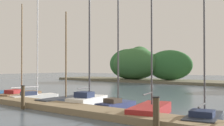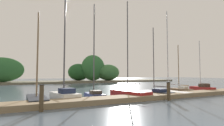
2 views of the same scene
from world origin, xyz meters
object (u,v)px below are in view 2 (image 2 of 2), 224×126
object	(u,v)px
sailboat_10	(201,88)
mooring_piling_1	(42,98)
sailboat_3	(36,98)
sailboat_4	(64,94)
sailboat_7	(155,92)
sailboat_8	(169,91)
mooring_piling_2	(169,91)
sailboat_6	(129,93)
sailboat_9	(180,89)
sailboat_5	(94,93)

from	to	relation	value
sailboat_10	mooring_piling_1	distance (m)	17.38
sailboat_3	sailboat_10	world-z (taller)	sailboat_3
sailboat_4	sailboat_7	xyz separation A→B (m)	(8.09, -1.03, -0.17)
sailboat_8	mooring_piling_2	world-z (taller)	sailboat_8
sailboat_10	mooring_piling_2	bearing A→B (deg)	120.00
sailboat_7	mooring_piling_1	bearing A→B (deg)	96.06
sailboat_8	sailboat_10	size ratio (longest dim) A/B	1.43
sailboat_4	sailboat_6	world-z (taller)	sailboat_6
sailboat_7	sailboat_9	xyz separation A→B (m)	(4.32, 1.04, 0.02)
sailboat_4	sailboat_10	bearing A→B (deg)	-102.36
sailboat_5	sailboat_7	bearing A→B (deg)	-96.71
sailboat_6	sailboat_7	world-z (taller)	sailboat_6
sailboat_4	sailboat_8	xyz separation A→B (m)	(9.90, -0.94, -0.17)
sailboat_3	mooring_piling_2	distance (m)	9.73
sailboat_4	sailboat_5	world-z (taller)	sailboat_4
sailboat_6	sailboat_4	bearing A→B (deg)	67.52
sailboat_3	sailboat_6	distance (m)	7.30
sailboat_3	mooring_piling_1	world-z (taller)	sailboat_3
sailboat_5	sailboat_9	bearing A→B (deg)	-86.49
sailboat_10	mooring_piling_1	size ratio (longest dim) A/B	4.04
sailboat_5	mooring_piling_2	world-z (taller)	sailboat_5
sailboat_6	mooring_piling_1	size ratio (longest dim) A/B	5.90
sailboat_3	sailboat_8	xyz separation A→B (m)	(11.89, -0.67, -0.02)
sailboat_6	sailboat_10	world-z (taller)	sailboat_6
sailboat_4	mooring_piling_2	world-z (taller)	sailboat_4
sailboat_9	mooring_piling_2	world-z (taller)	sailboat_9
sailboat_8	mooring_piling_1	xyz separation A→B (m)	(-11.85, -2.76, 0.42)
sailboat_10	sailboat_7	bearing A→B (deg)	102.33
sailboat_5	sailboat_10	size ratio (longest dim) A/B	1.38
sailboat_4	sailboat_10	size ratio (longest dim) A/B	1.42
sailboat_8	mooring_piling_1	world-z (taller)	sailboat_8
sailboat_7	sailboat_8	bearing A→B (deg)	-96.03
sailboat_5	sailboat_8	size ratio (longest dim) A/B	0.96
sailboat_3	mooring_piling_1	size ratio (longest dim) A/B	4.52
sailboat_6	sailboat_8	size ratio (longest dim) A/B	1.02
sailboat_3	sailboat_8	bearing A→B (deg)	-94.37
sailboat_5	mooring_piling_2	size ratio (longest dim) A/B	5.79
sailboat_7	sailboat_10	distance (m)	7.07
sailboat_5	sailboat_8	world-z (taller)	sailboat_8
sailboat_7	sailboat_4	bearing A→B (deg)	73.90
sailboat_5	sailboat_7	size ratio (longest dim) A/B	1.25
sailboat_7	sailboat_8	xyz separation A→B (m)	(1.81, 0.09, 0.01)
sailboat_4	sailboat_10	distance (m)	15.15
sailboat_8	sailboat_10	xyz separation A→B (m)	(5.24, 0.37, 0.07)
sailboat_7	sailboat_9	distance (m)	4.44
sailboat_7	mooring_piling_2	xyz separation A→B (m)	(-0.99, -2.69, 0.40)
sailboat_6	sailboat_9	world-z (taller)	sailboat_6
sailboat_5	sailboat_9	world-z (taller)	sailboat_5
sailboat_6	sailboat_3	bearing A→B (deg)	72.24
sailboat_4	mooring_piling_1	distance (m)	4.19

